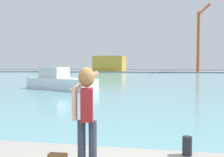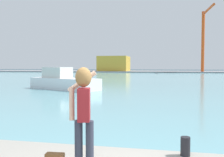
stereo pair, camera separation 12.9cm
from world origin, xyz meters
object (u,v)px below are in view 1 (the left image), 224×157
Objects in this scene: harbor_bollard at (187,146)px; boat_moored at (59,81)px; warehouse_left at (110,64)px; person_photographer at (86,106)px; port_crane at (200,34)px.

harbor_bollard is 0.05× the size of boat_moored.
boat_moored is 0.71× the size of warehouse_left.
person_photographer is at bearing -152.19° from harbor_bollard.
harbor_bollard is 20.80m from boat_moored.
person_photographer is 90.69m from warehouse_left.
boat_moored is at bearing 10.65° from person_photographer.
harbor_bollard is (1.78, 0.94, -0.88)m from person_photographer.
boat_moored is 70.53m from warehouse_left.
harbor_bollard is at bearing -35.62° from boat_moored.
person_photographer is 83.88m from port_crane.
harbor_bollard is 90.14m from warehouse_left.
port_crane is at bearing 81.66° from harbor_bollard.
person_photographer reaches higher than harbor_bollard.
harbor_bollard is 82.81m from port_crane.
port_crane is (13.67, 82.05, 10.81)m from person_photographer.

